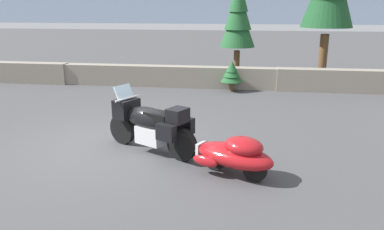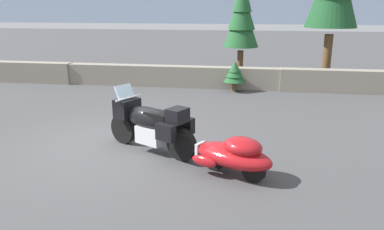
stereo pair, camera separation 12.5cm
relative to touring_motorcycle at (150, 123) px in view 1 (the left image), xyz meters
name	(u,v)px [view 1 (the left image)]	position (x,y,z in m)	size (l,w,h in m)	color
ground_plane	(111,145)	(-0.96, 0.24, -0.62)	(80.00, 80.00, 0.00)	#424244
stone_guard_wall	(171,76)	(-0.82, 6.52, -0.22)	(24.00, 0.59, 0.80)	gray
touring_motorcycle	(150,123)	(0.00, 0.00, 0.00)	(2.11, 1.38, 1.33)	black
car_shaped_trailer	(235,154)	(1.78, -0.95, -0.21)	(2.11, 1.36, 0.76)	black
pine_tree_secondary	(238,15)	(1.56, 8.33, 1.96)	(1.41, 1.41, 4.12)	brown
pine_sapling_near	(232,73)	(1.45, 6.06, 0.05)	(0.78, 0.78, 1.08)	brown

